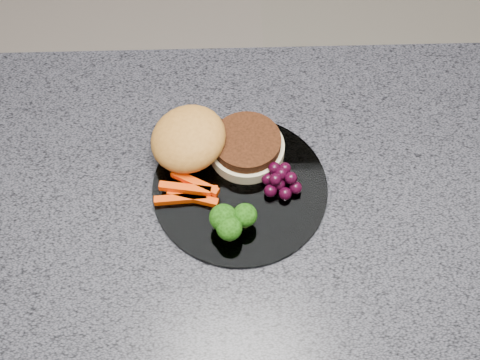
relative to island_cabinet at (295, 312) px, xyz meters
name	(u,v)px	position (x,y,z in m)	size (l,w,h in m)	color
island_cabinet	(295,312)	(0.00, 0.00, 0.00)	(1.20, 0.60, 0.86)	brown
countertop	(316,204)	(0.00, 0.00, 0.45)	(1.20, 0.60, 0.04)	#46464F
plate	(240,188)	(-0.11, 0.02, 0.47)	(0.26, 0.26, 0.01)	white
burger	(209,143)	(-0.16, 0.08, 0.50)	(0.22, 0.14, 0.06)	beige
carrot_sticks	(189,191)	(-0.19, 0.01, 0.49)	(0.10, 0.06, 0.02)	#F43F04
broccoli	(231,221)	(-0.13, -0.05, 0.50)	(0.07, 0.06, 0.05)	olive
grape_bunch	(281,179)	(-0.05, 0.02, 0.49)	(0.06, 0.06, 0.03)	black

